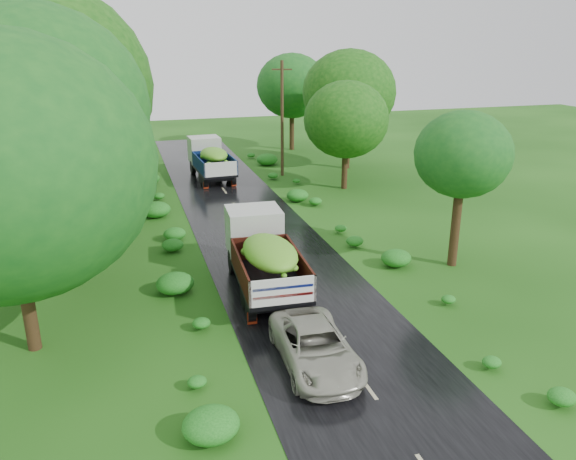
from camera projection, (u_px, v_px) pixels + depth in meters
name	position (u px, v px, depth m)	size (l,w,h in m)	color
ground	(366.00, 385.00, 17.43)	(120.00, 120.00, 0.00)	#17460F
road	(313.00, 313.00, 21.95)	(6.50, 80.00, 0.02)	black
road_lines	(305.00, 301.00, 22.85)	(0.12, 69.60, 0.00)	#BFB78C
truck_near	(263.00, 252.00, 23.64)	(2.82, 7.06, 2.91)	black
truck_far	(210.00, 158.00, 42.02)	(2.70, 6.81, 2.82)	black
car	(315.00, 347.00, 18.26)	(2.23, 4.84, 1.34)	#A8A795
utility_pole	(282.00, 118.00, 41.99)	(1.45, 0.57, 8.55)	#382616
trees_left	(43.00, 97.00, 31.15)	(6.64, 35.70, 9.79)	black
trees_right	(339.00, 103.00, 41.68)	(6.41, 32.44, 7.76)	black
shrubs	(258.00, 231.00, 29.98)	(11.90, 44.00, 0.70)	#175F16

